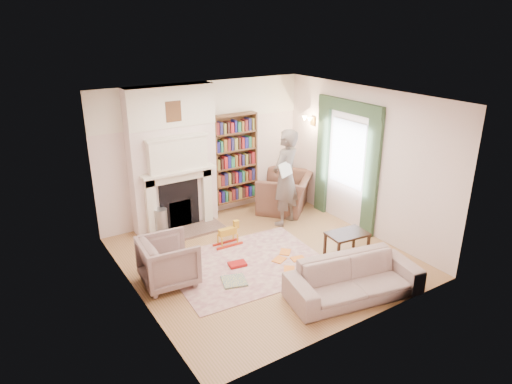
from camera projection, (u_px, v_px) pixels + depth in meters
floor at (264, 257)px, 8.04m from camera, size 4.50×4.50×0.00m
ceiling at (265, 97)px, 7.04m from camera, size 4.50×4.50×0.00m
wall_back at (204, 151)px, 9.31m from camera, size 4.50×0.00×4.50m
wall_front at (362, 233)px, 5.77m from camera, size 4.50×0.00×4.50m
wall_left at (131, 212)px, 6.41m from camera, size 0.00×4.50×4.50m
wall_right at (363, 161)px, 8.67m from camera, size 0.00×4.50×4.50m
fireplace at (173, 160)px, 8.78m from camera, size 1.70×0.58×2.80m
bookcase at (235, 158)px, 9.62m from camera, size 1.00×0.24×1.85m
window at (348, 154)px, 8.96m from camera, size 0.02×0.90×1.30m
curtain_left at (372, 176)px, 8.48m from camera, size 0.07×0.32×2.40m
curtain_right at (323, 157)px, 9.58m from camera, size 0.07×0.32×2.40m
pelmet at (350, 107)px, 8.60m from camera, size 0.09×1.70×0.24m
wall_sconce at (306, 122)px, 9.56m from camera, size 0.20×0.24×0.24m
rug at (248, 264)px, 7.79m from camera, size 2.68×2.13×0.01m
armchair_reading at (285, 192)px, 9.93m from camera, size 1.60×1.59×0.78m
armchair_left at (168, 261)px, 7.14m from camera, size 0.90×0.88×0.76m
sofa at (354, 279)px, 6.82m from camera, size 2.14×1.17×0.59m
man_reading at (285, 178)px, 9.02m from camera, size 0.85×0.72×1.97m
newspaper at (285, 169)px, 8.70m from camera, size 0.40×0.26×0.26m
coffee_table at (347, 244)px, 8.00m from camera, size 0.74×0.52×0.45m
paraffin_heater at (162, 222)px, 8.75m from camera, size 0.25×0.25×0.55m
rocking_horse at (228, 234)px, 8.36m from camera, size 0.54×0.23×0.47m
board_game at (234, 281)px, 7.26m from camera, size 0.47×0.47×0.03m
game_box_lid at (237, 264)px, 7.74m from camera, size 0.33×0.25×0.05m
comic_annuals at (288, 260)px, 7.91m from camera, size 0.63×0.83×0.02m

